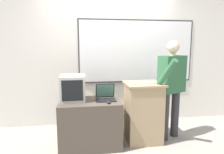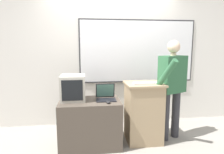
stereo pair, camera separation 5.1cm
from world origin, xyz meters
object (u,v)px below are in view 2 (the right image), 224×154
(laptop, at_px, (106,95))
(crt_monitor, at_px, (73,88))
(side_desk, at_px, (90,123))
(wireless_keyboard, at_px, (146,83))
(computer_mouse_by_laptop, at_px, (108,102))
(lectern_podium, at_px, (143,112))
(person_presenter, at_px, (172,83))

(laptop, distance_m, crt_monitor, 0.51)
(crt_monitor, bearing_deg, side_desk, -17.21)
(wireless_keyboard, distance_m, computer_mouse_by_laptop, 0.66)
(laptop, height_order, crt_monitor, crt_monitor)
(lectern_podium, distance_m, computer_mouse_by_laptop, 0.68)
(side_desk, distance_m, person_presenter, 1.45)
(side_desk, relative_size, crt_monitor, 2.25)
(computer_mouse_by_laptop, bearing_deg, lectern_podium, 20.27)
(person_presenter, bearing_deg, crt_monitor, 155.87)
(person_presenter, relative_size, wireless_keyboard, 4.16)
(side_desk, bearing_deg, lectern_podium, 2.68)
(side_desk, bearing_deg, person_presenter, 2.58)
(laptop, relative_size, crt_monitor, 0.74)
(computer_mouse_by_laptop, bearing_deg, wireless_keyboard, 14.20)
(laptop, bearing_deg, crt_monitor, 176.47)
(person_presenter, height_order, wireless_keyboard, person_presenter)
(wireless_keyboard, xyz_separation_m, crt_monitor, (-1.11, 0.10, -0.06))
(person_presenter, distance_m, computer_mouse_by_laptop, 1.11)
(wireless_keyboard, bearing_deg, lectern_podium, 96.39)
(person_presenter, relative_size, computer_mouse_by_laptop, 16.18)
(laptop, xyz_separation_m, computer_mouse_by_laptop, (0.02, -0.22, -0.06))
(person_presenter, distance_m, crt_monitor, 1.57)
(person_presenter, height_order, laptop, person_presenter)
(person_presenter, distance_m, wireless_keyboard, 0.47)
(side_desk, relative_size, wireless_keyboard, 2.37)
(side_desk, height_order, computer_mouse_by_laptop, computer_mouse_by_laptop)
(lectern_podium, height_order, wireless_keyboard, wireless_keyboard)
(side_desk, bearing_deg, wireless_keyboard, -1.79)
(computer_mouse_by_laptop, distance_m, crt_monitor, 0.60)
(side_desk, relative_size, laptop, 3.06)
(crt_monitor, bearing_deg, wireless_keyboard, -5.34)
(person_presenter, height_order, computer_mouse_by_laptop, person_presenter)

